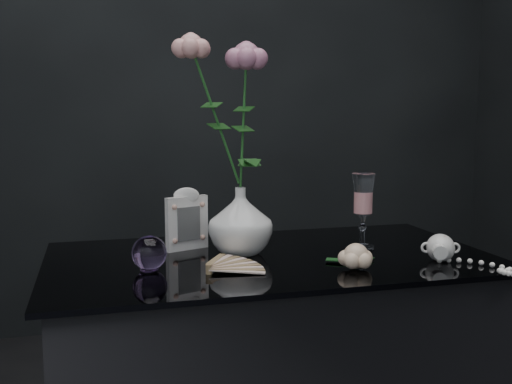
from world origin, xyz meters
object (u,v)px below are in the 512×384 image
object	(u,v)px
paperweight	(149,253)
pearl_jar	(441,246)
wine_glass	(363,211)
loose_rose	(356,256)
picture_frame	(187,219)
vase	(240,221)

from	to	relation	value
paperweight	pearl_jar	xyz separation A→B (m)	(0.66, -0.09, -0.01)
wine_glass	loose_rose	size ratio (longest dim) A/B	1.12
wine_glass	loose_rose	xyz separation A→B (m)	(-0.10, -0.19, -0.07)
picture_frame	pearl_jar	xyz separation A→B (m)	(0.55, -0.26, -0.05)
picture_frame	loose_rose	distance (m)	0.44
pearl_jar	picture_frame	bearing A→B (deg)	173.74
picture_frame	paperweight	bearing A→B (deg)	-142.49
wine_glass	picture_frame	distance (m)	0.44
vase	picture_frame	world-z (taller)	vase
vase	loose_rose	xyz separation A→B (m)	(0.21, -0.21, -0.05)
paperweight	loose_rose	size ratio (longest dim) A/B	0.45
vase	wine_glass	size ratio (longest dim) A/B	0.85
vase	paperweight	xyz separation A→B (m)	(-0.23, -0.10, -0.04)
picture_frame	pearl_jar	world-z (taller)	picture_frame
pearl_jar	wine_glass	bearing A→B (deg)	145.12
wine_glass	loose_rose	world-z (taller)	wine_glass
vase	picture_frame	bearing A→B (deg)	146.74
picture_frame	paperweight	world-z (taller)	picture_frame
vase	loose_rose	distance (m)	0.30
paperweight	loose_rose	xyz separation A→B (m)	(0.44, -0.11, -0.01)
wine_glass	loose_rose	distance (m)	0.22
vase	wine_glass	xyz separation A→B (m)	(0.31, -0.02, 0.01)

